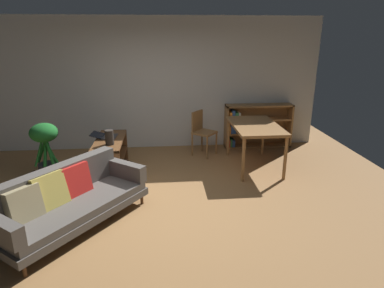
{
  "coord_description": "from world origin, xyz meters",
  "views": [
    {
      "loc": [
        0.09,
        -4.28,
        2.35
      ],
      "look_at": [
        0.52,
        0.45,
        0.77
      ],
      "focal_mm": 31.05,
      "sensor_mm": 36.0,
      "label": 1
    }
  ],
  "objects": [
    {
      "name": "fabric_couch",
      "position": [
        -1.15,
        -0.39,
        0.37
      ],
      "size": [
        1.83,
        2.04,
        0.75
      ],
      "color": "#56351E",
      "rests_on": "ground_plane"
    },
    {
      "name": "bookshelf",
      "position": [
        2.07,
        2.52,
        0.47
      ],
      "size": [
        1.43,
        0.32,
        0.93
      ],
      "color": "olive",
      "rests_on": "ground_plane"
    },
    {
      "name": "dining_chair_near",
      "position": [
        0.87,
        2.09,
        0.51
      ],
      "size": [
        0.55,
        0.55,
        0.89
      ],
      "color": "olive",
      "rests_on": "ground_plane"
    },
    {
      "name": "open_laptop",
      "position": [
        -0.93,
        1.43,
        0.64
      ],
      "size": [
        0.46,
        0.36,
        0.08
      ],
      "color": "#333338",
      "rests_on": "media_console"
    },
    {
      "name": "ground_plane",
      "position": [
        0.0,
        0.0,
        0.0
      ],
      "size": [
        8.16,
        8.16,
        0.0
      ],
      "primitive_type": "plane",
      "color": "#9E7042"
    },
    {
      "name": "back_wall_panel",
      "position": [
        0.0,
        2.7,
        1.35
      ],
      "size": [
        6.8,
        0.1,
        2.7
      ],
      "primitive_type": "cube",
      "color": "silver",
      "rests_on": "ground_plane"
    },
    {
      "name": "desk_speaker",
      "position": [
        -0.79,
        1.01,
        0.74
      ],
      "size": [
        0.14,
        0.14,
        0.24
      ],
      "color": "#2D2823",
      "rests_on": "media_console"
    },
    {
      "name": "potted_floor_plant",
      "position": [
        -1.92,
        1.29,
        0.58
      ],
      "size": [
        0.46,
        0.5,
        0.93
      ],
      "color": "#333338",
      "rests_on": "ground_plane"
    },
    {
      "name": "media_console",
      "position": [
        -0.84,
        1.28,
        0.31
      ],
      "size": [
        0.47,
        1.23,
        0.62
      ],
      "color": "brown",
      "rests_on": "ground_plane"
    },
    {
      "name": "dining_table",
      "position": [
        1.75,
        1.35,
        0.72
      ],
      "size": [
        0.81,
        1.36,
        0.8
      ],
      "color": "olive",
      "rests_on": "ground_plane"
    }
  ]
}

